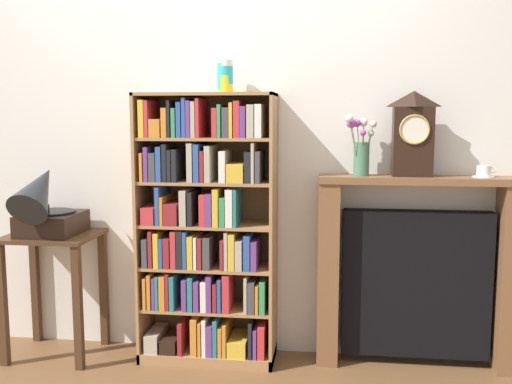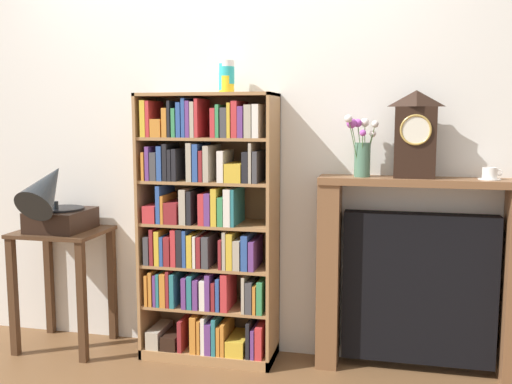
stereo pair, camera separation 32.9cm
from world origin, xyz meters
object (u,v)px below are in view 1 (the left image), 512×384
flower_vase (361,149)px  teacup_with_saucer (484,172)px  gramophone (45,205)px  cup_stack (225,77)px  fireplace_mantel (416,274)px  bookshelf (206,235)px  mantel_clock (413,134)px  side_table_left (54,268)px

flower_vase → teacup_with_saucer: 0.68m
gramophone → teacup_with_saucer: gramophone is taller
gramophone → flower_vase: flower_vase is taller
cup_stack → fireplace_mantel: (1.09, 0.02, -1.11)m
gramophone → fireplace_mantel: bearing=5.5°
bookshelf → cup_stack: size_ratio=8.44×
bookshelf → mantel_clock: bearing=2.7°
gramophone → mantel_clock: (2.06, 0.18, 0.41)m
side_table_left → mantel_clock: bearing=3.0°
fireplace_mantel → flower_vase: 0.78m
gramophone → cup_stack: bearing=10.1°
bookshelf → flower_vase: 1.01m
bookshelf → side_table_left: (-0.91, -0.05, -0.21)m
cup_stack → side_table_left: bearing=-174.0°
bookshelf → flower_vase: bookshelf is taller
gramophone → fireplace_mantel: (2.11, 0.20, -0.38)m
cup_stack → flower_vase: (0.76, -0.00, -0.40)m
mantel_clock → cup_stack: bearing=-180.0°
bookshelf → side_table_left: bookshelf is taller
cup_stack → flower_vase: bearing=-0.0°
cup_stack → gramophone: 1.26m
side_table_left → teacup_with_saucer: teacup_with_saucer is taller
cup_stack → side_table_left: 1.51m
gramophone → flower_vase: 1.82m
bookshelf → mantel_clock: (1.15, 0.05, 0.58)m
side_table_left → flower_vase: flower_vase is taller
flower_vase → fireplace_mantel: bearing=3.9°
cup_stack → bookshelf: bearing=-154.3°
side_table_left → mantel_clock: size_ratio=1.58×
gramophone → mantel_clock: size_ratio=1.11×
teacup_with_saucer → gramophone: bearing=-175.7°
bookshelf → gramophone: (-0.91, -0.13, 0.17)m
fireplace_mantel → flower_vase: bearing=-176.1°
fireplace_mantel → cup_stack: bearing=-178.9°
cup_stack → mantel_clock: (1.04, 0.00, -0.32)m
mantel_clock → teacup_with_saucer: (0.38, 0.00, -0.21)m
bookshelf → flower_vase: size_ratio=4.59×
fireplace_mantel → teacup_with_saucer: teacup_with_saucer is taller
bookshelf → gramophone: bearing=-172.0°
mantel_clock → flower_vase: mantel_clock is taller
cup_stack → mantel_clock: bearing=0.0°
side_table_left → fireplace_mantel: 2.11m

